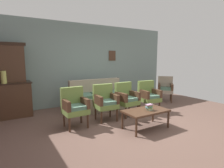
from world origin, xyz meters
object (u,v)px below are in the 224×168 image
at_px(armchair_near_couch_end, 149,95).
at_px(wingback_chair_by_fireplace, 165,88).
at_px(floral_couch, 99,98).
at_px(armchair_near_cabinet, 75,105).
at_px(armchair_row_middle, 105,101).
at_px(book_stack_on_table, 149,107).
at_px(side_cabinet, 8,100).
at_px(armchair_by_doorway, 126,97).
at_px(vase_on_cabinet, 4,77).
at_px(coffee_table, 146,112).

relative_size(armchair_near_couch_end, wingback_chair_by_fireplace, 1.00).
bearing_deg(armchair_near_couch_end, floral_couch, 136.49).
xyz_separation_m(armchair_near_cabinet, armchair_near_couch_end, (2.25, 0.00, 0.00)).
height_order(armchair_row_middle, book_stack_on_table, armchair_row_middle).
height_order(side_cabinet, armchair_near_couch_end, side_cabinet).
bearing_deg(wingback_chair_by_fireplace, armchair_by_doorway, -164.44).
relative_size(floral_couch, armchair_near_couch_end, 1.93).
bearing_deg(armchair_row_middle, vase_on_cabinet, 148.24).
height_order(armchair_near_couch_end, book_stack_on_table, armchair_near_couch_end).
bearing_deg(book_stack_on_table, armchair_near_couch_end, 47.67).
xyz_separation_m(floral_couch, book_stack_on_table, (0.20, -2.00, 0.16)).
relative_size(floral_couch, armchair_near_cabinet, 1.93).
height_order(floral_couch, wingback_chair_by_fireplace, same).
height_order(floral_couch, book_stack_on_table, floral_couch).
relative_size(floral_couch, wingback_chair_by_fireplace, 1.93).
distance_m(armchair_row_middle, coffee_table, 1.09).
height_order(floral_couch, armchair_near_couch_end, same).
bearing_deg(book_stack_on_table, armchair_row_middle, 118.38).
bearing_deg(wingback_chair_by_fireplace, side_cabinet, 169.84).
relative_size(vase_on_cabinet, armchair_row_middle, 0.35).
bearing_deg(side_cabinet, armchair_near_couch_end, -23.81).
bearing_deg(vase_on_cabinet, floral_couch, -7.80).
relative_size(armchair_near_cabinet, book_stack_on_table, 5.90).
relative_size(armchair_near_cabinet, armchair_row_middle, 1.00).
relative_size(floral_couch, book_stack_on_table, 11.40).
xyz_separation_m(armchair_near_cabinet, armchair_by_doorway, (1.49, 0.06, 0.00)).
bearing_deg(armchair_by_doorway, side_cabinet, 151.56).
bearing_deg(coffee_table, floral_couch, 94.21).
relative_size(armchair_near_cabinet, armchair_by_doorway, 1.00).
xyz_separation_m(armchair_row_middle, wingback_chair_by_fireplace, (2.85, 0.62, 0.00)).
bearing_deg(armchair_row_middle, armchair_by_doorway, 1.06).
distance_m(floral_couch, wingback_chair_by_fireplace, 2.54).
height_order(side_cabinet, coffee_table, side_cabinet).
bearing_deg(coffee_table, side_cabinet, 136.11).
bearing_deg(floral_couch, armchair_row_middle, -109.21).
distance_m(armchair_near_cabinet, armchair_row_middle, 0.82).
bearing_deg(vase_on_cabinet, armchair_near_couch_end, -21.00).
bearing_deg(armchair_row_middle, coffee_table, -63.29).
xyz_separation_m(vase_on_cabinet, armchair_row_middle, (2.14, -1.32, -0.59)).
xyz_separation_m(armchair_row_middle, armchair_near_couch_end, (1.43, -0.05, 0.00)).
xyz_separation_m(floral_couch, coffee_table, (0.14, -1.95, 0.05)).
bearing_deg(side_cabinet, book_stack_on_table, -43.74).
bearing_deg(armchair_row_middle, wingback_chair_by_fireplace, 12.26).
relative_size(armchair_by_doorway, coffee_table, 0.90).
relative_size(side_cabinet, armchair_near_couch_end, 1.28).
bearing_deg(vase_on_cabinet, coffee_table, -41.11).
relative_size(vase_on_cabinet, floral_couch, 0.18).
bearing_deg(armchair_near_cabinet, floral_couch, 41.52).
bearing_deg(armchair_near_couch_end, armchair_by_doorway, 175.66).
bearing_deg(armchair_by_doorway, wingback_chair_by_fireplace, 15.56).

